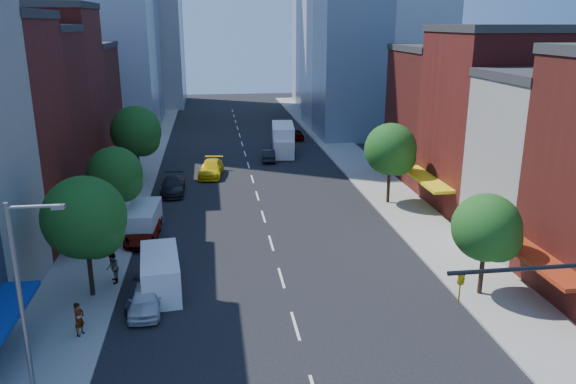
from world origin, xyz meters
name	(u,v)px	position (x,y,z in m)	size (l,w,h in m)	color
sidewalk_left	(135,173)	(-12.50, 40.00, 0.07)	(5.00, 120.00, 0.15)	gray
sidewalk_right	(359,165)	(12.50, 40.00, 0.07)	(5.00, 120.00, 0.15)	gray
bldg_left_3	(8,125)	(-21.00, 29.00, 7.50)	(12.00, 8.00, 15.00)	#541915
bldg_left_4	(36,99)	(-21.00, 37.50, 8.50)	(12.00, 9.00, 17.00)	maroon
bldg_left_5	(62,106)	(-21.00, 47.00, 6.50)	(12.00, 10.00, 13.00)	#541915
bldg_right_1	(568,165)	(21.00, 15.00, 6.00)	(12.00, 8.00, 12.00)	beige
bldg_right_2	(506,123)	(21.00, 24.00, 7.50)	(12.00, 10.00, 15.00)	maroon
bldg_right_3	(456,116)	(21.00, 34.00, 6.50)	(12.00, 10.00, 13.00)	#541915
streetlight	(25,294)	(-11.81, 1.00, 5.28)	(2.25, 0.25, 9.00)	slate
tree_left_near	(87,221)	(-11.35, 10.92, 4.87)	(4.80, 4.80, 7.30)	black
tree_left_mid	(117,176)	(-11.35, 21.92, 4.53)	(4.20, 4.20, 6.65)	black
tree_left_far	(138,133)	(-11.35, 35.92, 5.20)	(5.00, 5.00, 7.75)	black
tree_right_near	(489,230)	(11.65, 7.92, 4.19)	(4.00, 4.00, 6.20)	black
tree_right_far	(392,151)	(11.65, 25.92, 4.86)	(4.60, 4.60, 7.20)	black
parked_car_front	(146,298)	(-8.15, 8.87, 0.74)	(1.75, 4.35, 1.48)	silver
parked_car_second	(144,292)	(-8.35, 9.82, 0.67)	(1.42, 4.07, 1.34)	black
parked_car_third	(142,232)	(-9.50, 19.82, 0.73)	(2.42, 5.26, 1.46)	#999999
parked_car_rear	(173,186)	(-7.94, 31.91, 0.78)	(2.19, 5.39, 1.56)	black
cargo_van_near	(160,274)	(-7.48, 11.13, 1.16)	(2.76, 5.72, 2.35)	white
cargo_van_far	(144,221)	(-9.51, 21.13, 1.11)	(2.40, 5.38, 2.25)	silver
taxi	(211,168)	(-4.25, 37.84, 0.83)	(2.32, 5.70, 1.65)	yellow
traffic_car_oncoming	(268,155)	(2.51, 43.71, 0.69)	(1.46, 4.20, 1.38)	black
traffic_car_far	(296,134)	(7.74, 56.06, 0.70)	(1.66, 4.13, 1.41)	#999999
box_truck	(283,140)	(4.79, 47.75, 1.65)	(3.36, 8.87, 3.49)	silver
pedestrian_near	(79,319)	(-11.26, 6.42, 1.06)	(0.66, 0.43, 1.82)	#999999
pedestrian_far	(113,268)	(-10.50, 12.46, 1.14)	(0.96, 0.75, 1.97)	#999999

